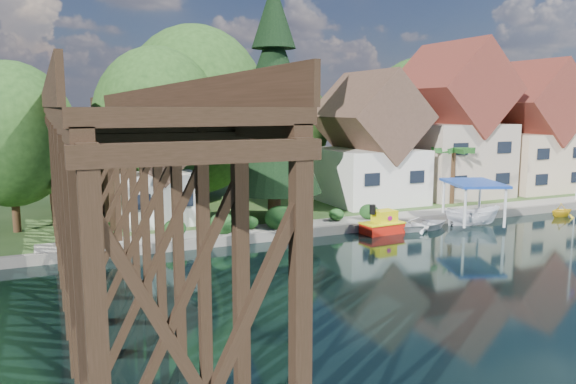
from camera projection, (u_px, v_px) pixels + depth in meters
name	position (u px, v px, depth m)	size (l,w,h in m)	color
ground	(412.00, 263.00, 30.78)	(140.00, 140.00, 0.00)	black
bank	(225.00, 183.00, 61.49)	(140.00, 52.00, 0.50)	#25451B
seawall	(391.00, 224.00, 39.56)	(60.00, 0.40, 0.62)	slate
promenade	(404.00, 216.00, 41.50)	(50.00, 2.60, 0.06)	gray
trestle_bridge	(92.00, 170.00, 28.26)	(4.12, 44.18, 9.30)	black
house_left	(368.00, 147.00, 47.27)	(7.64, 8.64, 11.02)	white
house_center	(450.00, 130.00, 51.12)	(8.65, 9.18, 13.89)	#BCA993
house_right	(527.00, 135.00, 54.36)	(8.15, 8.64, 12.45)	beige
shed	(157.00, 175.00, 38.92)	(5.09, 5.40, 7.85)	white
bg_trees	(279.00, 121.00, 49.30)	(49.90, 13.30, 10.57)	#382314
shrubs	(271.00, 218.00, 37.13)	(15.76, 2.47, 1.70)	#153914
conifer	(274.00, 107.00, 38.99)	(6.72, 6.72, 16.55)	#382314
palm_tree	(453.00, 152.00, 46.31)	(4.58, 4.58, 4.96)	#382314
tugboat	(383.00, 224.00, 38.04)	(2.99, 1.80, 2.09)	red
boat_white_a	(423.00, 223.00, 39.37)	(3.02, 4.23, 0.88)	white
boat_canopy	(473.00, 207.00, 40.39)	(4.93, 5.85, 3.20)	white
boat_yellow	(562.00, 209.00, 43.88)	(1.94, 2.25, 1.18)	yellow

